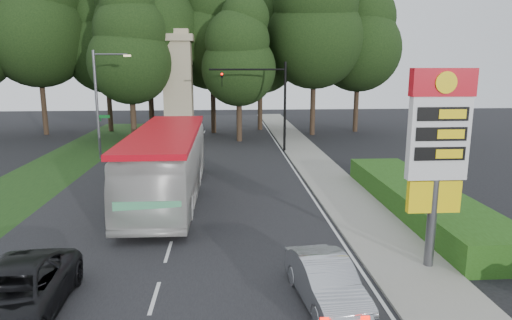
{
  "coord_description": "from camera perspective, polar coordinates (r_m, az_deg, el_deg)",
  "views": [
    {
      "loc": [
        2.22,
        -12.35,
        6.94
      ],
      "look_at": [
        3.75,
        10.31,
        2.2
      ],
      "focal_mm": 32.0,
      "sensor_mm": 36.0,
      "label": 1
    }
  ],
  "objects": [
    {
      "name": "tree_far_east",
      "position": [
        49.43,
        12.8,
        15.46
      ],
      "size": [
        8.68,
        8.68,
        17.05
      ],
      "color": "#2D2116",
      "rests_on": "ground"
    },
    {
      "name": "grass_verge_left",
      "position": [
        33.26,
        -24.4,
        -1.31
      ],
      "size": [
        5.0,
        50.0,
        0.02
      ],
      "primitive_type": "cube",
      "color": "#193814",
      "rests_on": "ground"
    },
    {
      "name": "tree_monument_left",
      "position": [
        42.2,
        -15.55,
        13.73
      ],
      "size": [
        7.28,
        7.28,
        14.3
      ],
      "color": "#2D2116",
      "rests_on": "ground"
    },
    {
      "name": "sedan_silver",
      "position": [
        14.03,
        8.74,
        -14.8
      ],
      "size": [
        1.98,
        4.36,
        1.39
      ],
      "primitive_type": "imported",
      "rotation": [
        0.0,
        0.0,
        0.12
      ],
      "color": "#A8AAB0",
      "rests_on": "ground"
    },
    {
      "name": "monument",
      "position": [
        42.6,
        -9.67,
        9.16
      ],
      "size": [
        3.0,
        3.0,
        10.05
      ],
      "color": "tan",
      "rests_on": "ground"
    },
    {
      "name": "tree_east_near",
      "position": [
        49.57,
        0.53,
        14.96
      ],
      "size": [
        8.12,
        8.12,
        15.95
      ],
      "color": "#2D2116",
      "rests_on": "ground"
    },
    {
      "name": "road_surface",
      "position": [
        25.42,
        -8.75,
        -4.17
      ],
      "size": [
        14.0,
        80.0,
        0.02
      ],
      "primitive_type": "cube",
      "color": "black",
      "rests_on": "ground"
    },
    {
      "name": "tree_west_mid",
      "position": [
        50.96,
        -25.87,
        16.0
      ],
      "size": [
        9.8,
        9.8,
        19.25
      ],
      "color": "#2D2116",
      "rests_on": "ground"
    },
    {
      "name": "tree_center_right",
      "position": [
        47.54,
        -5.56,
        16.66
      ],
      "size": [
        9.24,
        9.24,
        18.15
      ],
      "color": "#2D2116",
      "rests_on": "ground"
    },
    {
      "name": "sidewalk_right",
      "position": [
        26.07,
        10.24,
        -3.7
      ],
      "size": [
        3.0,
        80.0,
        0.12
      ],
      "primitive_type": "cube",
      "color": "gray",
      "rests_on": "ground"
    },
    {
      "name": "hedge",
      "position": [
        23.25,
        19.9,
        -4.76
      ],
      "size": [
        3.0,
        14.0,
        1.2
      ],
      "primitive_type": "cube",
      "color": "#224713",
      "rests_on": "ground"
    },
    {
      "name": "gas_station_pylon",
      "position": [
        16.15,
        21.82,
        2.06
      ],
      "size": [
        2.1,
        0.45,
        6.85
      ],
      "color": "#59595E",
      "rests_on": "ground"
    },
    {
      "name": "transit_bus",
      "position": [
        24.19,
        -11.0,
        -0.62
      ],
      "size": [
        3.2,
        13.19,
        3.67
      ],
      "primitive_type": "imported",
      "rotation": [
        0.0,
        0.0,
        -0.01
      ],
      "color": "silver",
      "rests_on": "ground"
    },
    {
      "name": "suv_charcoal",
      "position": [
        14.63,
        -28.02,
        -14.69
      ],
      "size": [
        2.73,
        5.52,
        1.51
      ],
      "primitive_type": "imported",
      "rotation": [
        0.0,
        0.0,
        0.04
      ],
      "color": "black",
      "rests_on": "ground"
    },
    {
      "name": "tree_center_left",
      "position": [
        46.2,
        -13.49,
        17.8
      ],
      "size": [
        10.08,
        10.08,
        19.8
      ],
      "color": "#2D2116",
      "rests_on": "ground"
    },
    {
      "name": "tree_monument_right",
      "position": [
        41.88,
        -2.17,
        13.24
      ],
      "size": [
        6.72,
        6.72,
        13.2
      ],
      "color": "#2D2116",
      "rests_on": "ground"
    },
    {
      "name": "ground",
      "position": [
        14.34,
        -12.87,
        -17.47
      ],
      "size": [
        120.0,
        120.0,
        0.0
      ],
      "primitive_type": "plane",
      "color": "black",
      "rests_on": "ground"
    },
    {
      "name": "streetlight_signs",
      "position": [
        35.66,
        -18.97,
        7.14
      ],
      "size": [
        2.75,
        0.98,
        8.0
      ],
      "color": "#59595E",
      "rests_on": "ground"
    },
    {
      "name": "traffic_signal_mast",
      "position": [
        36.58,
        1.58,
        8.23
      ],
      "size": [
        6.1,
        0.35,
        7.2
      ],
      "color": "black",
      "rests_on": "ground"
    },
    {
      "name": "tree_west_near",
      "position": [
        50.93,
        -18.36,
        14.67
      ],
      "size": [
        8.4,
        8.4,
        16.5
      ],
      "color": "#2D2116",
      "rests_on": "ground"
    },
    {
      "name": "tree_east_mid",
      "position": [
        46.4,
        7.39,
        17.15
      ],
      "size": [
        9.52,
        9.52,
        18.7
      ],
      "color": "#2D2116",
      "rests_on": "ground"
    }
  ]
}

